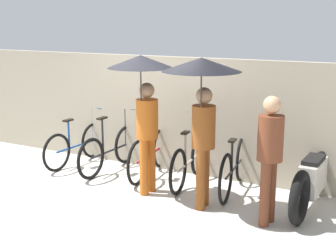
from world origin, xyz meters
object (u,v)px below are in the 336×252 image
(parked_bicycle_1, at_px, (110,150))
(pedestrian_trailing, at_px, (270,151))
(parked_bicycle_3, at_px, (189,161))
(pedestrian_center, at_px, (202,91))
(motorcycle, at_px, (312,180))
(parked_bicycle_0, at_px, (76,145))
(pedestrian_leading, at_px, (143,88))
(parked_bicycle_2, at_px, (150,153))
(parked_bicycle_4, at_px, (234,167))

(parked_bicycle_1, bearing_deg, pedestrian_trailing, -105.13)
(parked_bicycle_3, height_order, pedestrian_center, pedestrian_center)
(parked_bicycle_1, xyz_separation_m, motorcycle, (3.41, -0.02, 0.03))
(parked_bicycle_0, xyz_separation_m, parked_bicycle_3, (2.25, 0.01, 0.02))
(parked_bicycle_3, distance_m, motorcycle, 1.91)
(pedestrian_leading, bearing_deg, parked_bicycle_0, -15.68)
(parked_bicycle_0, bearing_deg, parked_bicycle_2, -84.79)
(parked_bicycle_4, bearing_deg, parked_bicycle_3, 84.42)
(parked_bicycle_0, xyz_separation_m, motorcycle, (4.16, -0.05, 0.05))
(pedestrian_center, bearing_deg, parked_bicycle_3, -62.37)
(parked_bicycle_4, bearing_deg, parked_bicycle_1, 84.15)
(parked_bicycle_2, distance_m, parked_bicycle_4, 1.50)
(parked_bicycle_0, bearing_deg, pedestrian_center, -104.66)
(parked_bicycle_4, height_order, pedestrian_leading, pedestrian_leading)
(parked_bicycle_1, distance_m, motorcycle, 3.41)
(pedestrian_center, bearing_deg, parked_bicycle_1, -28.47)
(parked_bicycle_4, height_order, pedestrian_trailing, pedestrian_trailing)
(parked_bicycle_2, bearing_deg, parked_bicycle_1, 91.02)
(parked_bicycle_2, height_order, motorcycle, parked_bicycle_2)
(parked_bicycle_0, relative_size, parked_bicycle_2, 0.96)
(parked_bicycle_2, bearing_deg, pedestrian_leading, -162.37)
(parked_bicycle_4, distance_m, motorcycle, 1.17)
(parked_bicycle_2, xyz_separation_m, pedestrian_center, (1.34, -0.94, 1.27))
(parked_bicycle_4, height_order, motorcycle, parked_bicycle_4)
(parked_bicycle_4, xyz_separation_m, pedestrian_trailing, (0.78, -0.91, 0.58))
(pedestrian_leading, bearing_deg, pedestrian_trailing, -178.15)
(pedestrian_leading, xyz_separation_m, motorcycle, (2.29, 0.69, -1.20))
(pedestrian_leading, bearing_deg, parked_bicycle_2, -59.47)
(parked_bicycle_2, relative_size, pedestrian_trailing, 1.04)
(parked_bicycle_3, relative_size, motorcycle, 0.84)
(parked_bicycle_3, xyz_separation_m, parked_bicycle_4, (0.75, 0.02, 0.01))
(pedestrian_center, distance_m, pedestrian_trailing, 1.16)
(pedestrian_trailing, bearing_deg, motorcycle, -107.53)
(parked_bicycle_1, height_order, pedestrian_leading, pedestrian_leading)
(parked_bicycle_4, bearing_deg, pedestrian_center, 162.76)
(motorcycle, bearing_deg, pedestrian_leading, 108.81)
(parked_bicycle_1, bearing_deg, pedestrian_center, -111.16)
(pedestrian_trailing, bearing_deg, parked_bicycle_4, -42.00)
(pedestrian_leading, bearing_deg, parked_bicycle_1, -26.56)
(parked_bicycle_3, xyz_separation_m, pedestrian_leading, (-0.37, -0.75, 1.23))
(parked_bicycle_4, bearing_deg, parked_bicycle_0, 83.30)
(pedestrian_leading, xyz_separation_m, pedestrian_trailing, (1.90, -0.14, -0.63))
(parked_bicycle_1, distance_m, pedestrian_center, 2.59)
(pedestrian_trailing, bearing_deg, parked_bicycle_0, -5.76)
(pedestrian_leading, bearing_deg, motorcycle, -157.17)
(pedestrian_leading, bearing_deg, pedestrian_center, 178.96)
(pedestrian_leading, distance_m, pedestrian_trailing, 2.01)
(parked_bicycle_1, xyz_separation_m, parked_bicycle_4, (2.25, 0.06, 0.02))
(parked_bicycle_2, distance_m, motorcycle, 2.66)
(parked_bicycle_2, distance_m, pedestrian_center, 2.07)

